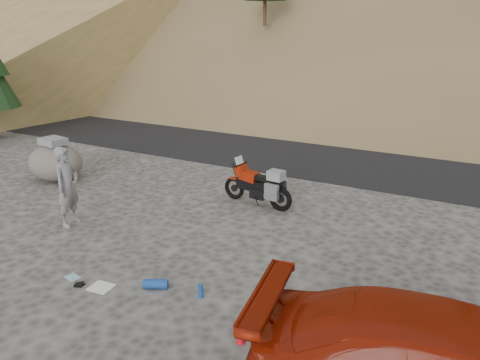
% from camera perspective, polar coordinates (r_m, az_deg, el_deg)
% --- Properties ---
extents(ground, '(140.00, 140.00, 0.00)m').
position_cam_1_polar(ground, '(9.91, -12.33, -7.47)').
color(ground, '#403D3B').
rests_on(ground, ground).
extents(road, '(120.00, 7.00, 0.05)m').
position_cam_1_polar(road, '(17.27, 7.47, 4.00)').
color(road, black).
rests_on(road, ground).
extents(motorcycle, '(1.96, 0.69, 1.17)m').
position_cam_1_polar(motorcycle, '(11.44, 2.45, -0.76)').
color(motorcycle, black).
rests_on(motorcycle, ground).
extents(man, '(0.53, 0.71, 1.78)m').
position_cam_1_polar(man, '(11.20, -19.79, -5.07)').
color(man, gray).
rests_on(man, ground).
extents(boulder, '(1.97, 1.82, 1.22)m').
position_cam_1_polar(boulder, '(14.32, -21.55, 2.06)').
color(boulder, '#514D45').
rests_on(boulder, ground).
extents(gear_white_cloth, '(0.42, 0.38, 0.01)m').
position_cam_1_polar(gear_white_cloth, '(8.50, -16.56, -12.41)').
color(gear_white_cloth, white).
rests_on(gear_white_cloth, ground).
extents(gear_blue_mat, '(0.45, 0.33, 0.17)m').
position_cam_1_polar(gear_blue_mat, '(8.23, -10.25, -12.36)').
color(gear_blue_mat, navy).
rests_on(gear_blue_mat, ground).
extents(gear_bottle, '(0.11, 0.11, 0.23)m').
position_cam_1_polar(gear_bottle, '(7.87, -4.81, -13.34)').
color(gear_bottle, navy).
rests_on(gear_bottle, ground).
extents(gear_funnel, '(0.18, 0.18, 0.18)m').
position_cam_1_polar(gear_funnel, '(6.92, 0.11, -18.54)').
color(gear_funnel, red).
rests_on(gear_funnel, ground).
extents(gear_glove_a, '(0.16, 0.14, 0.04)m').
position_cam_1_polar(gear_glove_a, '(8.65, -19.07, -12.01)').
color(gear_glove_a, black).
rests_on(gear_glove_a, ground).
extents(gear_glove_b, '(0.14, 0.15, 0.04)m').
position_cam_1_polar(gear_glove_b, '(8.67, -18.85, -11.89)').
color(gear_glove_b, black).
rests_on(gear_glove_b, ground).
extents(gear_blue_cloth, '(0.29, 0.24, 0.01)m').
position_cam_1_polar(gear_blue_cloth, '(8.95, -19.72, -11.11)').
color(gear_blue_cloth, '#88B9D3').
rests_on(gear_blue_cloth, ground).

